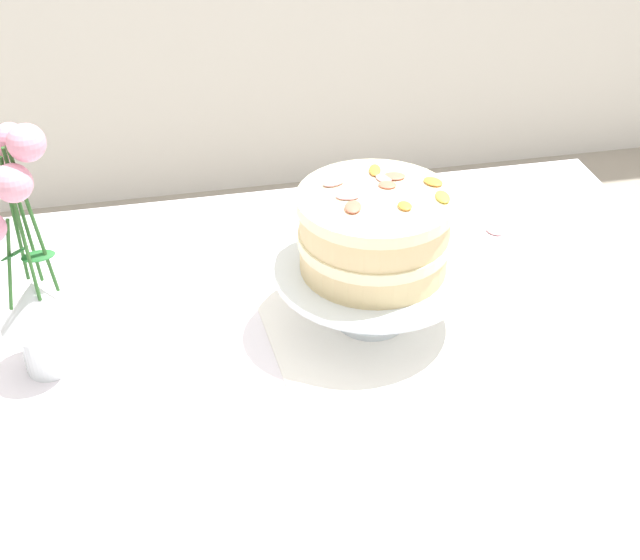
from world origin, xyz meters
TOP-DOWN VIEW (x-y plane):
  - dining_table at (0.00, -0.02)m, footprint 1.40×1.00m
  - linen_napkin at (0.15, 0.06)m, footprint 0.34×0.34m
  - cake_stand at (0.15, 0.06)m, footprint 0.29×0.29m
  - layer_cake at (0.15, 0.06)m, footprint 0.22×0.22m
  - flower_vase at (-0.33, 0.06)m, footprint 0.12×0.12m
  - loose_petal_0 at (0.43, 0.26)m, footprint 0.03×0.04m

SIDE VIEW (x-z plane):
  - dining_table at x=0.00m, z-range 0.28..1.02m
  - linen_napkin at x=0.15m, z-range 0.74..0.74m
  - loose_petal_0 at x=0.43m, z-range 0.74..0.75m
  - cake_stand at x=0.15m, z-range 0.77..0.87m
  - layer_cake at x=0.15m, z-range 0.84..0.96m
  - flower_vase at x=-0.33m, z-range 0.72..1.09m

